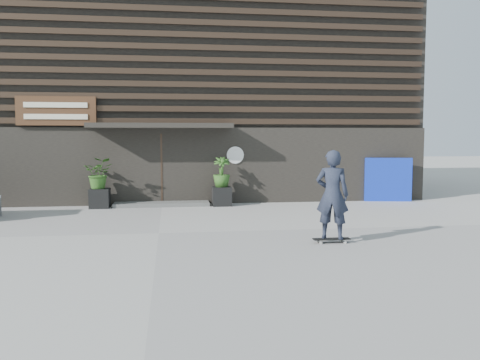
{
  "coord_description": "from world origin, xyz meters",
  "views": [
    {
      "loc": [
        0.28,
        -11.59,
        2.23
      ],
      "look_at": [
        2.05,
        1.18,
        1.1
      ],
      "focal_mm": 37.82,
      "sensor_mm": 36.0,
      "label": 1
    }
  ],
  "objects": [
    {
      "name": "entrance_step",
      "position": [
        0.0,
        4.6,
        0.06
      ],
      "size": [
        3.0,
        0.8,
        0.12
      ],
      "primitive_type": "cube",
      "color": "#4F4F4C",
      "rests_on": "ground"
    },
    {
      "name": "bamboo_left",
      "position": [
        -1.9,
        4.4,
        1.08
      ],
      "size": [
        0.86,
        0.75,
        0.96
      ],
      "primitive_type": "imported",
      "color": "#2D591E",
      "rests_on": "planter_pot_left"
    },
    {
      "name": "skateboarder",
      "position": [
        3.6,
        -1.57,
        1.01
      ],
      "size": [
        0.79,
        0.67,
        1.94
      ],
      "color": "black",
      "rests_on": "ground"
    },
    {
      "name": "blue_tarp",
      "position": [
        7.64,
        4.7,
        0.74
      ],
      "size": [
        1.58,
        0.4,
        1.48
      ],
      "primitive_type": "cube",
      "rotation": [
        0.0,
        0.0,
        -0.18
      ],
      "color": "#0D26AD",
      "rests_on": "ground"
    },
    {
      "name": "planter_pot_right",
      "position": [
        1.9,
        4.4,
        0.3
      ],
      "size": [
        0.6,
        0.6,
        0.6
      ],
      "primitive_type": "cube",
      "color": "black",
      "rests_on": "ground"
    },
    {
      "name": "planter_pot_left",
      "position": [
        -1.9,
        4.4,
        0.3
      ],
      "size": [
        0.6,
        0.6,
        0.6
      ],
      "primitive_type": "cube",
      "color": "black",
      "rests_on": "ground"
    },
    {
      "name": "bamboo_right",
      "position": [
        1.9,
        4.4,
        1.08
      ],
      "size": [
        0.54,
        0.54,
        0.96
      ],
      "primitive_type": "imported",
      "color": "#2D591E",
      "rests_on": "planter_pot_right"
    },
    {
      "name": "ground",
      "position": [
        0.0,
        0.0,
        0.0
      ],
      "size": [
        80.0,
        80.0,
        0.0
      ],
      "primitive_type": "plane",
      "color": "#A19D98",
      "rests_on": "ground"
    },
    {
      "name": "building",
      "position": [
        -0.0,
        9.96,
        3.99
      ],
      "size": [
        18.0,
        11.0,
        8.0
      ],
      "color": "black",
      "rests_on": "ground"
    }
  ]
}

